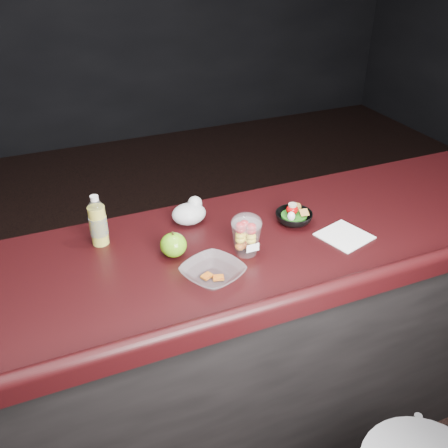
{
  "coord_description": "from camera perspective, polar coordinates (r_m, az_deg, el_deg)",
  "views": [
    {
      "loc": [
        -0.52,
        -1.02,
        1.99
      ],
      "look_at": [
        0.05,
        0.33,
        1.1
      ],
      "focal_mm": 40.0,
      "sensor_mm": 36.0,
      "label": 1
    }
  ],
  "objects": [
    {
      "name": "room_shell",
      "position": [
        1.15,
        4.43,
        23.41
      ],
      "size": [
        8.0,
        8.0,
        8.0
      ],
      "color": "black",
      "rests_on": "ground"
    },
    {
      "name": "counter",
      "position": [
        2.05,
        -1.02,
        -14.86
      ],
      "size": [
        4.06,
        0.71,
        1.02
      ],
      "color": "black",
      "rests_on": "ground"
    },
    {
      "name": "lemonade_bottle",
      "position": [
        1.77,
        -14.19,
        0.02
      ],
      "size": [
        0.06,
        0.06,
        0.19
      ],
      "color": "gold",
      "rests_on": "counter"
    },
    {
      "name": "fruit_cup",
      "position": [
        1.67,
        2.57,
        -1.15
      ],
      "size": [
        0.1,
        0.1,
        0.15
      ],
      "color": "white",
      "rests_on": "counter"
    },
    {
      "name": "green_apple",
      "position": [
        1.68,
        -5.8,
        -2.4
      ],
      "size": [
        0.09,
        0.09,
        0.09
      ],
      "color": "#4F8F10",
      "rests_on": "counter"
    },
    {
      "name": "plastic_bag",
      "position": [
        1.86,
        -3.94,
        1.32
      ],
      "size": [
        0.13,
        0.11,
        0.09
      ],
      "color": "silver",
      "rests_on": "counter"
    },
    {
      "name": "snack_bowl",
      "position": [
        1.88,
        7.95,
        0.82
      ],
      "size": [
        0.15,
        0.15,
        0.08
      ],
      "rotation": [
        0.0,
        0.0,
        -0.08
      ],
      "color": "black",
      "rests_on": "counter"
    },
    {
      "name": "takeout_bowl",
      "position": [
        1.57,
        -1.28,
        -5.64
      ],
      "size": [
        0.25,
        0.25,
        0.05
      ],
      "rotation": [
        0.0,
        0.0,
        0.42
      ],
      "color": "silver",
      "rests_on": "counter"
    },
    {
      "name": "paper_napkin",
      "position": [
        1.84,
        13.59,
        -1.33
      ],
      "size": [
        0.2,
        0.2,
        0.0
      ],
      "primitive_type": "cube",
      "rotation": [
        0.0,
        0.0,
        0.28
      ],
      "color": "white",
      "rests_on": "counter"
    }
  ]
}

